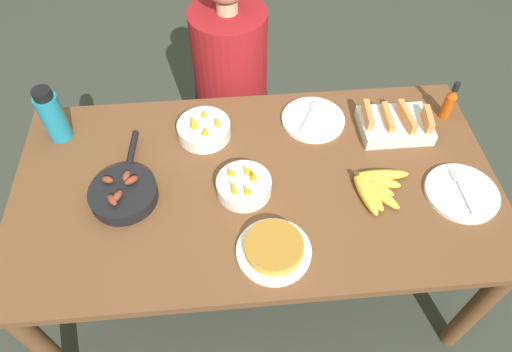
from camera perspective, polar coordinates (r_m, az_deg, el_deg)
ground_plane at (r=2.22m, az=-0.00°, el=-11.83°), size 14.00×14.00×0.00m
dining_table at (r=1.69m, az=-0.00°, el=-2.44°), size 1.72×0.90×0.71m
banana_bunch at (r=1.64m, az=14.47°, el=-1.27°), size 0.21×0.20×0.04m
melon_tray at (r=1.84m, az=16.99°, el=6.24°), size 0.27×0.19×0.10m
skillet at (r=1.62m, az=-16.20°, el=-2.01°), size 0.23×0.40×0.08m
frittata_plate_center at (r=1.45m, az=2.26°, el=-9.07°), size 0.24×0.24×0.06m
empty_plate_near_front at (r=1.83m, az=7.15°, el=7.02°), size 0.25×0.25×0.02m
empty_plate_far_left at (r=1.74m, az=24.33°, el=-1.93°), size 0.25×0.25×0.02m
fruit_bowl_mango at (r=1.57m, az=-1.53°, el=-1.17°), size 0.19×0.19×0.11m
fruit_bowl_citrus at (r=1.76m, az=-6.52°, el=5.83°), size 0.20×0.20×0.11m
water_bottle at (r=1.85m, az=-24.11°, el=6.93°), size 0.09×0.09×0.23m
hot_sauce_bottle at (r=1.94m, az=23.02°, el=8.46°), size 0.04×0.04×0.17m
person_figure at (r=2.25m, az=-3.03°, el=9.88°), size 0.37×0.37×1.19m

